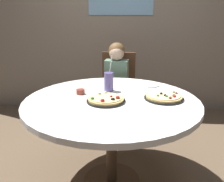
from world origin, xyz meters
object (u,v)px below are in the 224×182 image
Objects in this scene: dining_table at (112,109)px; diner_child at (115,96)px; soda_cup at (109,82)px; sauce_bowl at (81,92)px; plate_small at (150,85)px; chair_wooden at (118,88)px; pizza_cheese at (164,97)px; pizza_veggie at (106,99)px.

dining_table is 1.24× the size of diner_child.
sauce_bowl is at bearing -156.63° from soda_cup.
soda_cup is at bearing -151.56° from plate_small.
chair_wooden is 0.99m from sauce_bowl.
soda_cup reaches higher than dining_table.
plate_small is (0.32, -0.62, 0.22)m from chair_wooden.
chair_wooden is at bearing 73.55° from sauce_bowl.
dining_table is 1.41× the size of chair_wooden.
sauce_bowl is 0.39× the size of plate_small.
diner_child is 0.96m from pizza_cheese.
sauce_bowl is (-0.22, 0.17, 0.00)m from pizza_veggie.
soda_cup is at bearing -92.57° from diner_child.
pizza_veggie is at bearing -128.55° from plate_small.
chair_wooden is 5.28× the size of plate_small.
pizza_cheese is at bearing -79.60° from plate_small.
diner_child reaches higher than dining_table.
pizza_veggie is at bearing -92.52° from chair_wooden.
pizza_cheese is (0.40, 0.03, 0.10)m from dining_table.
chair_wooden reaches higher than dining_table.
dining_table is at bearing -90.54° from chair_wooden.
sauce_bowl is (-0.25, -0.74, 0.29)m from diner_child.
pizza_cheese is 0.67m from sauce_bowl.
pizza_veggie is 0.96× the size of pizza_cheese.
pizza_cheese is 1.68× the size of plate_small.
pizza_veggie is 4.16× the size of sauce_bowl.
pizza_cheese is 0.98× the size of soda_cup.
soda_cup is at bearing 89.68° from pizza_veggie.
dining_table is 1.04m from chair_wooden.
sauce_bowl is (-0.27, -0.92, 0.24)m from chair_wooden.
plate_small is at bearing 26.58° from sauce_bowl.
diner_child is 0.73m from soda_cup.
pizza_cheese is at bearing -63.37° from diner_child.
diner_child is at bearing 90.54° from dining_table.
sauce_bowl reaches higher than plate_small.
sauce_bowl is (-0.66, 0.08, 0.00)m from pizza_cheese.
dining_table is 0.87m from diner_child.
diner_child is at bearing 127.80° from plate_small.
dining_table is at bearing -80.02° from soda_cup.
sauce_bowl is at bearing -153.42° from plate_small.
soda_cup is at bearing 23.37° from sauce_bowl.
pizza_veggie is at bearing -91.91° from diner_child.
dining_table is 4.44× the size of pizza_cheese.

